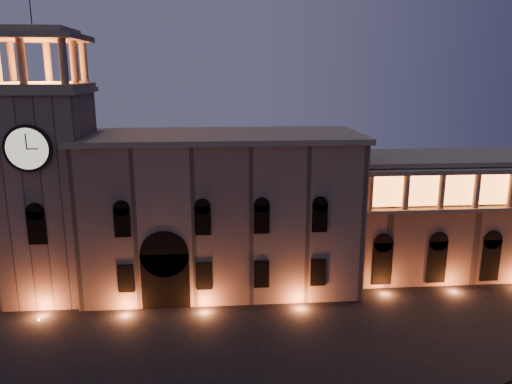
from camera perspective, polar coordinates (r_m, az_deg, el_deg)
government_building at (r=56.68m, az=-4.02°, el=-2.19°), size 30.80×12.80×17.60m
clock_tower at (r=57.70m, az=-22.69°, el=0.87°), size 9.80×9.80×32.40m
colonnade_wing at (r=68.37m, az=25.89°, el=-2.05°), size 40.60×11.50×14.50m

